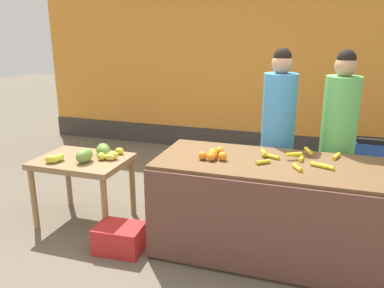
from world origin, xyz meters
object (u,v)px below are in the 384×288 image
Objects in this scene: vendor_woman_blue_shirt at (277,138)px; produce_sack at (168,188)px; parked_motorcycle at (381,162)px; produce_crate at (120,238)px; vendor_woman_green_shirt at (337,143)px.

produce_sack is (-1.21, -0.08, -0.69)m from vendor_woman_blue_shirt.
parked_motorcycle is 3.29× the size of produce_sack.
parked_motorcycle is at bearing 42.42° from produce_crate.
vendor_woman_blue_shirt is 1.40m from produce_sack.
produce_sack is at bearing -177.46° from vendor_woman_green_shirt.
produce_crate is at bearing -139.52° from vendor_woman_blue_shirt.
produce_sack is at bearing 85.04° from produce_crate.
vendor_woman_blue_shirt is at bearing -135.62° from parked_motorcycle.
produce_crate is at bearing -94.96° from produce_sack.
vendor_woman_blue_shirt reaches higher than parked_motorcycle.
produce_sack is (-2.42, -1.27, -0.16)m from parked_motorcycle.
vendor_woman_green_shirt reaches higher than produce_crate.
produce_sack is (0.09, 1.03, 0.11)m from produce_crate.
vendor_woman_blue_shirt is 3.82× the size of produce_sack.
vendor_woman_blue_shirt is at bearing 179.74° from vendor_woman_green_shirt.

